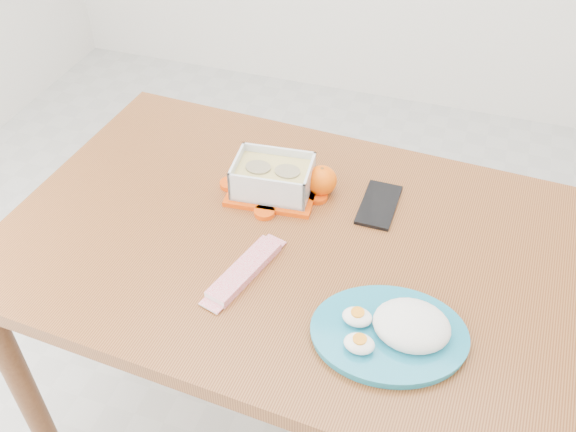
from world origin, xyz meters
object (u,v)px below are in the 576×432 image
(orange_fruit, at_px, (322,180))
(smartphone, at_px, (379,205))
(food_container, at_px, (273,178))
(rice_plate, at_px, (397,329))
(dining_table, at_px, (288,265))

(orange_fruit, xyz_separation_m, smartphone, (0.14, -0.01, -0.03))
(food_container, bearing_deg, rice_plate, -48.19)
(dining_table, distance_m, rice_plate, 0.37)
(smartphone, bearing_deg, rice_plate, -72.38)
(dining_table, bearing_deg, orange_fruit, 84.09)
(dining_table, relative_size, rice_plate, 3.75)
(rice_plate, relative_size, smartphone, 2.16)
(orange_fruit, xyz_separation_m, rice_plate, (0.25, -0.37, -0.01))
(food_container, xyz_separation_m, smartphone, (0.25, 0.03, -0.04))
(rice_plate, bearing_deg, smartphone, 94.98)
(dining_table, distance_m, food_container, 0.21)
(dining_table, relative_size, smartphone, 8.11)
(dining_table, xyz_separation_m, orange_fruit, (0.03, 0.17, 0.13))
(dining_table, xyz_separation_m, food_container, (-0.08, 0.13, 0.14))
(dining_table, relative_size, orange_fruit, 18.00)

